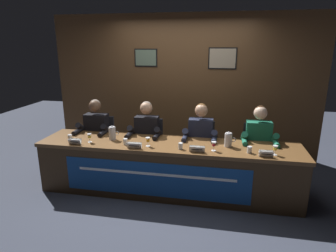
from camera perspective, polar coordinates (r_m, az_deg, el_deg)
The scene contains 25 objects.
ground_plane at distance 4.34m, azimuth -0.00°, elevation -12.63°, with size 12.00×12.00×0.00m, color #383D4C.
wall_back_panelled at distance 5.36m, azimuth 3.06°, elevation 7.58°, with size 4.86×0.14×2.60m.
conference_table at distance 4.02m, azimuth -0.36°, elevation -7.03°, with size 3.66×0.75×0.74m.
chair_far_left at distance 5.01m, azimuth -13.09°, elevation -3.55°, with size 0.44×0.45×0.91m.
panelist_far_left at distance 4.76m, azimuth -14.25°, elevation -1.18°, with size 0.51×0.48×1.23m.
nameplate_far_left at distance 4.19m, azimuth -17.95°, elevation -2.94°, with size 0.18×0.06×0.08m.
juice_glass_far_left at distance 4.20m, azimuth -15.27°, elevation -2.00°, with size 0.06×0.06×0.12m.
water_cup_far_left at distance 4.38m, azimuth -18.80°, elevation -2.23°, with size 0.06×0.06×0.08m.
chair_center_left at distance 4.74m, azimuth -3.73°, elevation -4.28°, with size 0.44×0.45×0.91m.
panelist_center_left at distance 4.47m, azimuth -4.43°, elevation -1.81°, with size 0.51×0.48×1.23m.
nameplate_center_left at distance 3.86m, azimuth -6.69°, elevation -3.83°, with size 0.20×0.06×0.08m.
juice_glass_center_left at distance 3.91m, azimuth -4.00°, elevation -2.81°, with size 0.06×0.06×0.12m.
water_cup_center_left at distance 4.02m, azimuth -8.43°, elevation -3.14°, with size 0.06×0.06×0.08m.
chair_center_right at distance 4.62m, azimuth 6.47°, elevation -4.94°, with size 0.44×0.45×0.91m.
panelist_center_right at distance 4.34m, azimuth 6.37°, elevation -2.44°, with size 0.51×0.48×1.23m.
nameplate_center_right at distance 3.73m, azimuth 5.77°, elevation -4.56°, with size 0.20×0.06×0.08m.
juice_glass_center_right at distance 3.78m, azimuth 9.05°, elevation -3.63°, with size 0.06×0.06×0.12m.
water_cup_center_right at distance 3.81m, azimuth 2.50°, elevation -4.04°, with size 0.06×0.06×0.08m.
chair_far_right at distance 4.64m, azimuth 16.92°, elevation -5.45°, with size 0.44×0.45×0.91m.
panelist_far_right at distance 4.36m, azimuth 17.46°, elevation -3.00°, with size 0.51×0.48×1.23m.
nameplate_far_right at distance 3.75m, azimuth 18.84°, elevation -5.21°, with size 0.17×0.06×0.08m.
juice_glass_far_right at distance 3.83m, azimuth 20.44°, elevation -4.19°, with size 0.06×0.06×0.12m.
water_cup_far_right at distance 3.82m, azimuth 15.81°, elevation -4.60°, with size 0.06×0.06×0.08m.
water_pitcher_left_side at distance 4.25m, azimuth -10.94°, elevation -1.41°, with size 0.15×0.10×0.21m.
water_pitcher_right_side at distance 3.97m, azimuth 11.85°, elevation -2.67°, with size 0.15×0.10×0.21m.
Camera 1 is at (0.72, -3.75, 2.07)m, focal length 30.83 mm.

